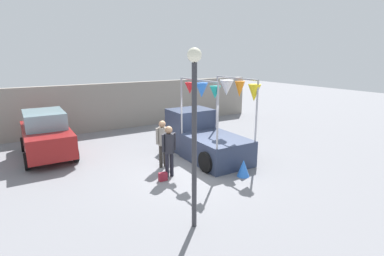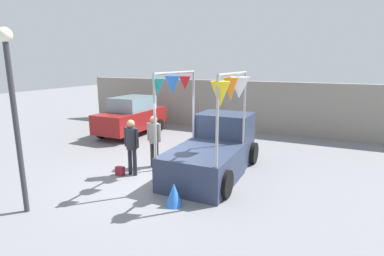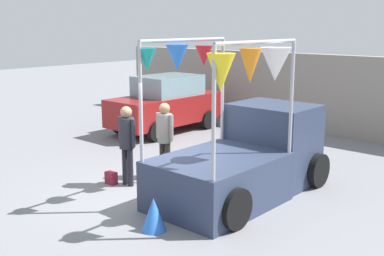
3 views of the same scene
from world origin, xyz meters
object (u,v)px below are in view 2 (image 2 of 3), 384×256
Objects in this scene: street_lamp at (13,98)px; vendor_truck at (215,146)px; person_vendor at (154,136)px; folded_kite_bundle_azure at (174,194)px; handbag at (120,171)px; parked_car at (132,116)px; person_customer at (132,142)px.

vendor_truck is at bearing 54.55° from street_lamp.
street_lamp reaches higher than person_vendor.
street_lamp is 7.12× the size of folded_kite_bundle_azure.
handbag is 0.47× the size of folded_kite_bundle_azure.
street_lamp reaches higher than vendor_truck.
vendor_truck is 5.80m from street_lamp.
street_lamp reaches higher than folded_kite_bundle_azure.
parked_car is 5.07m from person_vendor.
person_vendor is at bearing 131.03° from folded_kite_bundle_azure.
vendor_truck is 2.77m from folded_kite_bundle_azure.
person_vendor is at bearing 76.85° from person_customer.
vendor_truck reaches higher than person_customer.
person_vendor is (0.22, 0.96, -0.01)m from person_customer.
street_lamp is at bearing -100.74° from handbag.
person_customer reaches higher than person_vendor.
folded_kite_bundle_azure is at bearing 29.62° from street_lamp.
parked_car is at bearing 107.64° from street_lamp.
vendor_truck is 1.01× the size of parked_car.
handbag is at bearing -58.05° from parked_car.
parked_car reaches higher than person_customer.
person_customer is at bearing 29.74° from handbag.
vendor_truck is 2.24× the size of person_customer.
person_vendor is at bearing 74.49° from street_lamp.
person_vendor is 4.51m from street_lamp.
handbag is (-0.35, -0.20, -0.96)m from person_customer.
street_lamp is at bearing -106.23° from person_customer.
vendor_truck is at bearing 88.18° from folded_kite_bundle_azure.
folded_kite_bundle_azure reaches higher than handbag.
parked_car reaches higher than person_vendor.
person_customer is at bearing 73.77° from street_lamp.
handbag is 2.79m from folded_kite_bundle_azure.
person_vendor is at bearing -45.52° from parked_car.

